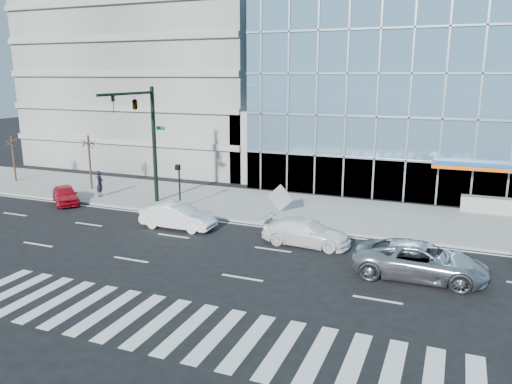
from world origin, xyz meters
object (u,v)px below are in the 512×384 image
(street_tree_near, at_px, (88,143))
(silver_suv, at_px, (420,261))
(pedestrian, at_px, (100,184))
(tilted_panel, at_px, (280,198))
(white_suv, at_px, (306,232))
(red_sedan, at_px, (65,195))
(ped_signal_post, at_px, (179,179))
(white_sedan, at_px, (178,216))
(traffic_signal, at_px, (141,118))
(street_tree_far, at_px, (12,142))

(street_tree_near, distance_m, silver_suv, 26.93)
(pedestrian, height_order, tilted_panel, pedestrian)
(white_suv, xyz_separation_m, red_sedan, (-18.29, 2.05, -0.05))
(white_suv, distance_m, pedestrian, 17.56)
(ped_signal_post, xyz_separation_m, tilted_panel, (6.55, 1.72, -1.07))
(tilted_panel, bearing_deg, white_sedan, -128.78)
(street_tree_near, bearing_deg, silver_suv, -18.52)
(pedestrian, xyz_separation_m, tilted_panel, (13.71, 1.00, -0.04))
(white_suv, height_order, tilted_panel, tilted_panel)
(tilted_panel, bearing_deg, pedestrian, -173.61)
(street_tree_near, height_order, red_sedan, street_tree_near)
(traffic_signal, bearing_deg, street_tree_far, 168.95)
(street_tree_far, height_order, white_sedan, street_tree_far)
(white_suv, height_order, white_sedan, white_sedan)
(traffic_signal, distance_m, silver_suv, 19.93)
(white_suv, relative_size, red_sedan, 1.26)
(silver_suv, bearing_deg, pedestrian, 72.47)
(silver_suv, xyz_separation_m, tilted_panel, (-9.33, 7.66, 0.26))
(ped_signal_post, relative_size, street_tree_near, 0.71)
(traffic_signal, xyz_separation_m, street_tree_far, (-15.00, 2.93, -2.72))
(street_tree_far, xyz_separation_m, red_sedan, (9.09, -4.03, -2.80))
(white_suv, bearing_deg, pedestrian, 78.10)
(street_tree_far, distance_m, red_sedan, 10.33)
(traffic_signal, xyz_separation_m, street_tree_near, (-7.00, 2.93, -2.39))
(silver_suv, bearing_deg, red_sedan, 78.17)
(white_suv, bearing_deg, red_sedan, 85.69)
(street_tree_far, distance_m, tilted_panel, 24.18)
(pedestrian, bearing_deg, red_sedan, 132.86)
(street_tree_near, relative_size, white_sedan, 0.94)
(white_sedan, xyz_separation_m, pedestrian, (-9.14, 4.26, 0.36))
(traffic_signal, distance_m, ped_signal_post, 4.75)
(white_suv, bearing_deg, traffic_signal, 77.82)
(pedestrian, distance_m, tilted_panel, 13.74)
(ped_signal_post, xyz_separation_m, silver_suv, (15.88, -5.94, -1.33))
(ped_signal_post, relative_size, white_suv, 0.63)
(street_tree_far, bearing_deg, silver_suv, -14.29)
(ped_signal_post, relative_size, pedestrian, 1.56)
(ped_signal_post, xyz_separation_m, white_suv, (9.88, -3.52, -1.45))
(street_tree_near, bearing_deg, white_suv, -17.41)
(street_tree_far, bearing_deg, tilted_panel, -1.99)
(white_suv, xyz_separation_m, white_sedan, (-7.90, -0.02, 0.05))
(red_sedan, bearing_deg, silver_suv, -59.87)
(white_sedan, bearing_deg, traffic_signal, 54.03)
(white_sedan, bearing_deg, red_sedan, 78.02)
(traffic_signal, relative_size, white_sedan, 1.77)
(street_tree_far, relative_size, white_suv, 0.81)
(pedestrian, bearing_deg, street_tree_far, 62.63)
(white_suv, bearing_deg, tilted_panel, 34.52)
(traffic_signal, xyz_separation_m, white_suv, (12.38, -3.14, -5.47))
(street_tree_far, distance_m, pedestrian, 10.76)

